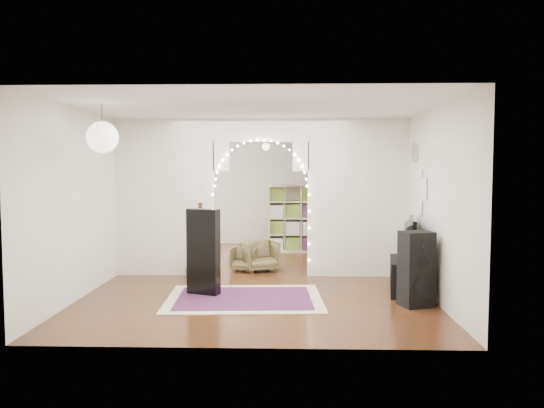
{
  "coord_description": "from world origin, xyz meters",
  "views": [
    {
      "loc": [
        0.46,
        -9.1,
        1.87
      ],
      "look_at": [
        0.18,
        0.3,
        1.21
      ],
      "focal_mm": 35.0,
      "sensor_mm": 36.0,
      "label": 1
    }
  ],
  "objects_px": {
    "dining_table": "(297,218)",
    "dining_chair_left": "(260,256)",
    "dining_chair_right": "(244,259)",
    "acoustic_guitar": "(201,250)",
    "bookcase": "(301,218)",
    "media_console": "(404,276)",
    "floor_speaker": "(416,269)"
  },
  "relations": [
    {
      "from": "acoustic_guitar",
      "to": "dining_chair_right",
      "type": "xyz_separation_m",
      "value": [
        0.69,
        0.6,
        -0.26
      ]
    },
    {
      "from": "acoustic_guitar",
      "to": "dining_chair_left",
      "type": "relative_size",
      "value": 1.78
    },
    {
      "from": "floor_speaker",
      "to": "dining_table",
      "type": "xyz_separation_m",
      "value": [
        -1.51,
        5.18,
        0.18
      ]
    },
    {
      "from": "acoustic_guitar",
      "to": "dining_table",
      "type": "xyz_separation_m",
      "value": [
        1.69,
        3.41,
        0.21
      ]
    },
    {
      "from": "dining_chair_left",
      "to": "media_console",
      "type": "bearing_deg",
      "value": -56.54
    },
    {
      "from": "media_console",
      "to": "acoustic_guitar",
      "type": "bearing_deg",
      "value": 173.07
    },
    {
      "from": "dining_table",
      "to": "floor_speaker",
      "type": "bearing_deg",
      "value": -78.75
    },
    {
      "from": "floor_speaker",
      "to": "media_console",
      "type": "relative_size",
      "value": 1.01
    },
    {
      "from": "dining_table",
      "to": "dining_chair_left",
      "type": "height_order",
      "value": "dining_table"
    },
    {
      "from": "bookcase",
      "to": "floor_speaker",
      "type": "bearing_deg",
      "value": -93.01
    },
    {
      "from": "dining_table",
      "to": "bookcase",
      "type": "bearing_deg",
      "value": -87.89
    },
    {
      "from": "floor_speaker",
      "to": "dining_table",
      "type": "distance_m",
      "value": 5.4
    },
    {
      "from": "dining_table",
      "to": "dining_chair_right",
      "type": "xyz_separation_m",
      "value": [
        -1.0,
        -2.81,
        -0.47
      ]
    },
    {
      "from": "acoustic_guitar",
      "to": "bookcase",
      "type": "distance_m",
      "value": 3.33
    },
    {
      "from": "floor_speaker",
      "to": "dining_chair_left",
      "type": "bearing_deg",
      "value": 116.12
    },
    {
      "from": "acoustic_guitar",
      "to": "dining_chair_left",
      "type": "bearing_deg",
      "value": 9.82
    },
    {
      "from": "bookcase",
      "to": "dining_chair_left",
      "type": "distance_m",
      "value": 2.4
    },
    {
      "from": "acoustic_guitar",
      "to": "dining_chair_right",
      "type": "relative_size",
      "value": 2.29
    },
    {
      "from": "media_console",
      "to": "dining_chair_left",
      "type": "relative_size",
      "value": 1.65
    },
    {
      "from": "dining_chair_left",
      "to": "dining_chair_right",
      "type": "relative_size",
      "value": 1.29
    },
    {
      "from": "media_console",
      "to": "dining_chair_left",
      "type": "distance_m",
      "value": 2.75
    },
    {
      "from": "acoustic_guitar",
      "to": "floor_speaker",
      "type": "height_order",
      "value": "acoustic_guitar"
    },
    {
      "from": "acoustic_guitar",
      "to": "dining_table",
      "type": "distance_m",
      "value": 3.82
    },
    {
      "from": "floor_speaker",
      "to": "dining_chair_left",
      "type": "distance_m",
      "value": 3.26
    },
    {
      "from": "dining_chair_left",
      "to": "dining_table",
      "type": "bearing_deg",
      "value": 54.29
    },
    {
      "from": "dining_chair_right",
      "to": "dining_chair_left",
      "type": "bearing_deg",
      "value": 8.45
    },
    {
      "from": "dining_table",
      "to": "dining_chair_left",
      "type": "distance_m",
      "value": 2.93
    },
    {
      "from": "acoustic_guitar",
      "to": "bookcase",
      "type": "height_order",
      "value": "bookcase"
    },
    {
      "from": "dining_chair_left",
      "to": "dining_chair_right",
      "type": "bearing_deg",
      "value": 158.65
    },
    {
      "from": "floor_speaker",
      "to": "acoustic_guitar",
      "type": "bearing_deg",
      "value": 133.95
    },
    {
      "from": "dining_chair_left",
      "to": "acoustic_guitar",
      "type": "bearing_deg",
      "value": -169.71
    },
    {
      "from": "media_console",
      "to": "dining_chair_right",
      "type": "height_order",
      "value": "media_console"
    }
  ]
}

